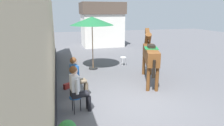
% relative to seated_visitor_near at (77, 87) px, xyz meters
% --- Properties ---
extents(ground_plane, '(40.00, 40.00, 0.00)m').
position_rel_seated_visitor_near_xyz_m(ground_plane, '(1.76, 3.04, -0.78)').
color(ground_plane, '#56565B').
extents(pub_facade_wall, '(0.34, 14.00, 3.40)m').
position_rel_seated_visitor_near_xyz_m(pub_facade_wall, '(-0.78, 1.54, 0.76)').
color(pub_facade_wall, '#CCB793').
rests_on(pub_facade_wall, ground_plane).
extents(distant_cottage, '(3.40, 2.60, 3.50)m').
position_rel_seated_visitor_near_xyz_m(distant_cottage, '(3.16, 10.79, 1.02)').
color(distant_cottage, silver).
rests_on(distant_cottage, ground_plane).
extents(seated_visitor_near, '(0.61, 0.49, 1.39)m').
position_rel_seated_visitor_near_xyz_m(seated_visitor_near, '(0.00, 0.00, 0.00)').
color(seated_visitor_near, '#194C99').
rests_on(seated_visitor_near, ground_plane).
extents(seated_visitor_far, '(0.61, 0.48, 1.39)m').
position_rel_seated_visitor_near_xyz_m(seated_visitor_far, '(0.09, 1.06, 0.00)').
color(seated_visitor_far, '#194C99').
rests_on(seated_visitor_far, ground_plane).
extents(saddled_horse_center, '(1.27, 2.87, 2.06)m').
position_rel_seated_visitor_near_xyz_m(saddled_horse_center, '(3.14, 1.85, 0.38)').
color(saddled_horse_center, brown).
rests_on(saddled_horse_center, ground_plane).
extents(cafe_parasol, '(2.10, 2.10, 2.58)m').
position_rel_seated_visitor_near_xyz_m(cafe_parasol, '(1.20, 4.20, 1.59)').
color(cafe_parasol, black).
rests_on(cafe_parasol, ground_plane).
extents(spare_stool_white, '(0.32, 0.32, 0.46)m').
position_rel_seated_visitor_near_xyz_m(spare_stool_white, '(2.86, 4.40, -0.38)').
color(spare_stool_white, white).
rests_on(spare_stool_white, ground_plane).
extents(satchel_bag, '(0.30, 0.27, 0.20)m').
position_rel_seated_visitor_near_xyz_m(satchel_bag, '(-0.21, 1.88, -0.68)').
color(satchel_bag, maroon).
rests_on(satchel_bag, ground_plane).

